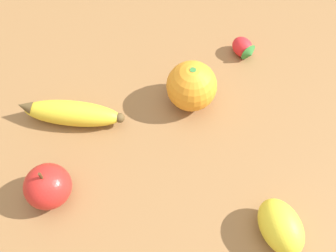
{
  "coord_description": "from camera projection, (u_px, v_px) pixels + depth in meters",
  "views": [
    {
      "loc": [
        0.35,
        0.13,
        0.56
      ],
      "look_at": [
        0.06,
        -0.01,
        0.03
      ],
      "focal_mm": 42.0,
      "sensor_mm": 36.0,
      "label": 1
    }
  ],
  "objects": [
    {
      "name": "orange",
      "position": [
        192.0,
        86.0,
        0.65
      ],
      "size": [
        0.08,
        0.08,
        0.08
      ],
      "color": "orange",
      "rests_on": "ground_plane"
    },
    {
      "name": "strawberry",
      "position": [
        244.0,
        48.0,
        0.72
      ],
      "size": [
        0.05,
        0.06,
        0.03
      ],
      "rotation": [
        0.0,
        0.0,
        1.07
      ],
      "color": "red",
      "rests_on": "ground_plane"
    },
    {
      "name": "apple",
      "position": [
        48.0,
        186.0,
        0.57
      ],
      "size": [
        0.07,
        0.07,
        0.07
      ],
      "color": "red",
      "rests_on": "ground_plane"
    },
    {
      "name": "ground_plane",
      "position": [
        191.0,
        107.0,
        0.67
      ],
      "size": [
        3.0,
        3.0,
        0.0
      ],
      "primitive_type": "plane",
      "color": "olive"
    },
    {
      "name": "lemon",
      "position": [
        281.0,
        227.0,
        0.54
      ],
      "size": [
        0.1,
        0.1,
        0.06
      ],
      "rotation": [
        0.0,
        0.0,
        0.83
      ],
      "color": "yellow",
      "rests_on": "ground_plane"
    },
    {
      "name": "banana",
      "position": [
        71.0,
        113.0,
        0.64
      ],
      "size": [
        0.1,
        0.17,
        0.04
      ],
      "rotation": [
        0.0,
        0.0,
        5.07
      ],
      "color": "yellow",
      "rests_on": "ground_plane"
    }
  ]
}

